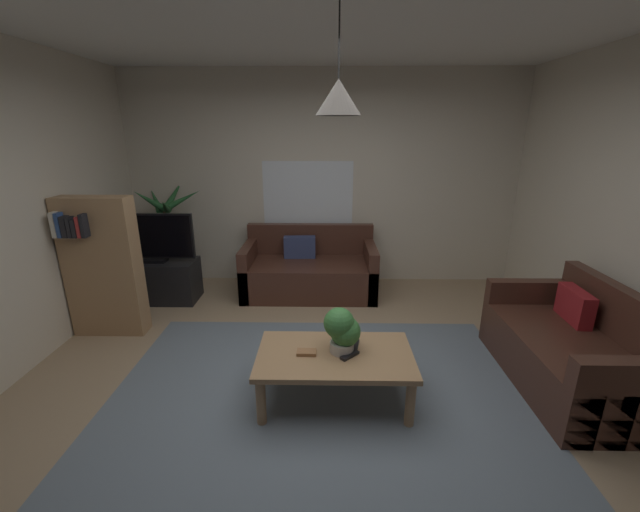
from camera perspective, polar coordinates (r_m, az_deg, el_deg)
floor at (r=3.30m, az=-0.09°, el=-19.47°), size 5.04×5.06×0.02m
rug at (r=3.14m, az=-0.17°, el=-21.48°), size 3.27×2.78×0.01m
wall_back at (r=5.22m, az=0.43°, el=10.89°), size 5.16×0.06×2.72m
window_pane at (r=5.23m, az=-1.76°, el=8.63°), size 1.18×0.01×0.91m
couch_under_window at (r=4.99m, az=-1.54°, el=-2.31°), size 1.64×0.83×0.82m
couch_right_side at (r=3.85m, az=32.74°, el=-11.73°), size 0.83×1.46×0.82m
coffee_table at (r=3.05m, az=2.18°, el=-14.86°), size 1.16×0.66×0.40m
book_on_table_0 at (r=3.01m, az=-1.96°, el=-13.79°), size 0.15×0.09×0.03m
remote_on_table_0 at (r=2.98m, az=4.33°, el=-14.17°), size 0.15×0.15×0.02m
remote_on_table_1 at (r=3.11m, az=5.10°, el=-12.76°), size 0.08×0.17×0.02m
potted_plant_on_table at (r=2.96m, az=3.19°, el=-10.30°), size 0.28×0.23×0.35m
tv_stand at (r=5.15m, az=-22.21°, el=-3.32°), size 0.90×0.44×0.50m
tv at (r=4.97m, az=-23.04°, el=2.51°), size 0.94×0.16×0.58m
potted_palm_corner at (r=5.44m, az=-20.94°, el=1.69°), size 0.83×0.84×1.41m
bookshelf_corner at (r=4.41m, az=-29.06°, el=-1.26°), size 0.70×0.31×1.40m
pendant_lamp at (r=2.57m, az=2.69°, el=22.03°), size 0.28×0.28×0.64m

